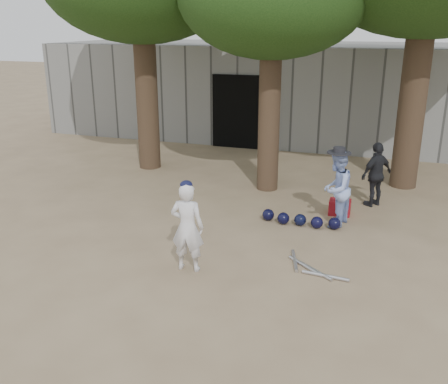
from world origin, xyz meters
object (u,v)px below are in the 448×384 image
(red_bag, at_px, (340,207))
(boy_player, at_px, (187,227))
(spectator_dark, at_px, (376,174))
(spectator_blue, at_px, (336,189))

(red_bag, bearing_deg, boy_player, -122.57)
(spectator_dark, bearing_deg, red_bag, 1.40)
(boy_player, height_order, spectator_dark, boy_player)
(spectator_blue, bearing_deg, red_bag, -170.12)
(boy_player, xyz_separation_m, red_bag, (2.00, 3.14, -0.56))
(spectator_dark, relative_size, red_bag, 3.24)
(spectator_dark, bearing_deg, spectator_blue, 14.81)
(spectator_blue, bearing_deg, boy_player, -23.89)
(spectator_dark, distance_m, red_bag, 1.12)
(spectator_blue, distance_m, spectator_dark, 1.53)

